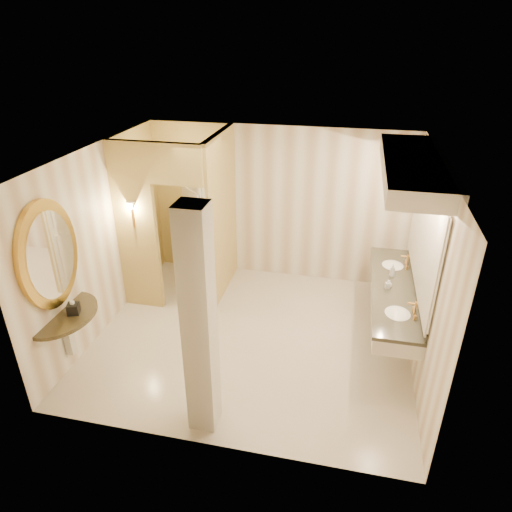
{
  "coord_description": "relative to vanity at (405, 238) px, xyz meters",
  "views": [
    {
      "loc": [
        1.23,
        -5.35,
        4.14
      ],
      "look_at": [
        0.01,
        0.2,
        1.25
      ],
      "focal_mm": 32.0,
      "sensor_mm": 36.0,
      "label": 1
    }
  ],
  "objects": [
    {
      "name": "wall_back",
      "position": [
        -1.98,
        1.6,
        -0.28
      ],
      "size": [
        4.5,
        0.02,
        2.7
      ],
      "primitive_type": "cube",
      "color": "silver",
      "rests_on": "floor"
    },
    {
      "name": "toilet_closet",
      "position": [
        -3.12,
        0.56,
        -0.24
      ],
      "size": [
        1.5,
        1.55,
        2.7
      ],
      "color": "#DCCE73",
      "rests_on": "floor"
    },
    {
      "name": "vanity",
      "position": [
        0.0,
        0.0,
        0.0
      ],
      "size": [
        0.75,
        2.64,
        2.09
      ],
      "color": "beige",
      "rests_on": "floor"
    },
    {
      "name": "wall_sconce",
      "position": [
        -3.9,
        0.03,
        0.1
      ],
      "size": [
        0.14,
        0.14,
        0.42
      ],
      "color": "gold",
      "rests_on": "toilet_closet"
    },
    {
      "name": "soap_bottle_b",
      "position": [
        -0.11,
        -0.02,
        -0.7
      ],
      "size": [
        0.09,
        0.09,
        0.11
      ],
      "primitive_type": "imported",
      "rotation": [
        0.0,
        0.0,
        -0.1
      ],
      "color": "silver",
      "rests_on": "vanity"
    },
    {
      "name": "floor",
      "position": [
        -1.98,
        -0.4,
        -1.63
      ],
      "size": [
        4.5,
        4.5,
        0.0
      ],
      "primitive_type": "plane",
      "color": "beige",
      "rests_on": "ground"
    },
    {
      "name": "console_shelf",
      "position": [
        -4.19,
        -1.58,
        -0.28
      ],
      "size": [
        1.06,
        1.06,
        1.98
      ],
      "color": "black",
      "rests_on": "floor"
    },
    {
      "name": "wall_left",
      "position": [
        -4.23,
        -0.4,
        -0.28
      ],
      "size": [
        0.02,
        4.0,
        2.7
      ],
      "primitive_type": "cube",
      "color": "silver",
      "rests_on": "floor"
    },
    {
      "name": "wall_right",
      "position": [
        0.27,
        -0.4,
        -0.28
      ],
      "size": [
        0.02,
        4.0,
        2.7
      ],
      "primitive_type": "cube",
      "color": "silver",
      "rests_on": "floor"
    },
    {
      "name": "ceiling",
      "position": [
        -1.98,
        -0.4,
        1.07
      ],
      "size": [
        4.5,
        4.5,
        0.0
      ],
      "primitive_type": "plane",
      "rotation": [
        3.14,
        0.0,
        0.0
      ],
      "color": "white",
      "rests_on": "wall_back"
    },
    {
      "name": "soap_bottle_c",
      "position": [
        -0.06,
        0.3,
        -0.65
      ],
      "size": [
        0.1,
        0.1,
        0.21
      ],
      "primitive_type": "imported",
      "rotation": [
        0.0,
        0.0,
        -0.34
      ],
      "color": "#C6B28C",
      "rests_on": "vanity"
    },
    {
      "name": "toilet",
      "position": [
        -3.43,
        1.23,
        -1.21
      ],
      "size": [
        0.62,
        0.9,
        0.84
      ],
      "primitive_type": "imported",
      "rotation": [
        0.0,
        0.0,
        3.34
      ],
      "color": "white",
      "rests_on": "floor"
    },
    {
      "name": "pillar",
      "position": [
        -2.16,
        -2.08,
        -0.28
      ],
      "size": [
        0.31,
        0.31,
        2.7
      ],
      "primitive_type": "cube",
      "color": "beige",
      "rests_on": "floor"
    },
    {
      "name": "soap_bottle_a",
      "position": [
        -0.14,
        -0.06,
        -0.69
      ],
      "size": [
        0.07,
        0.07,
        0.13
      ],
      "primitive_type": "imported",
      "rotation": [
        0.0,
        0.0,
        0.33
      ],
      "color": "beige",
      "rests_on": "vanity"
    },
    {
      "name": "tissue_box",
      "position": [
        -4.03,
        -1.54,
        -0.68
      ],
      "size": [
        0.18,
        0.18,
        0.14
      ],
      "primitive_type": "cube",
      "rotation": [
        0.0,
        0.0,
        0.34
      ],
      "color": "black",
      "rests_on": "console_shelf"
    },
    {
      "name": "wall_front",
      "position": [
        -1.98,
        -2.4,
        -0.28
      ],
      "size": [
        4.5,
        0.02,
        2.7
      ],
      "primitive_type": "cube",
      "color": "silver",
      "rests_on": "floor"
    }
  ]
}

